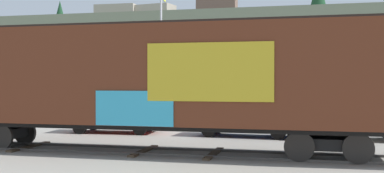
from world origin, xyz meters
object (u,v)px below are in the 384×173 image
parked_car_white (353,120)px  parked_car_red (115,115)px  freight_car (146,77)px  parked_car_blue (245,118)px  flagpole (162,31)px

parked_car_white → parked_car_red: bearing=179.2°
freight_car → parked_car_white: (7.28, 5.27, -1.73)m
parked_car_blue → parked_car_red: bearing=179.9°
flagpole → parked_car_white: size_ratio=2.06×
freight_car → parked_car_white: 9.15m
freight_car → flagpole: 12.52m
parked_car_blue → flagpole: bearing=132.5°
flagpole → parked_car_blue: bearing=-47.5°
parked_car_red → parked_car_blue: 6.21m
parked_car_red → parked_car_white: bearing=-0.8°
parked_car_blue → parked_car_white: parked_car_white is taller
parked_car_blue → parked_car_white: (4.53, -0.14, 0.04)m
parked_car_red → parked_car_blue: size_ratio=0.96×
freight_car → parked_car_blue: freight_car is taller
parked_car_red → parked_car_white: (10.74, -0.15, -0.01)m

